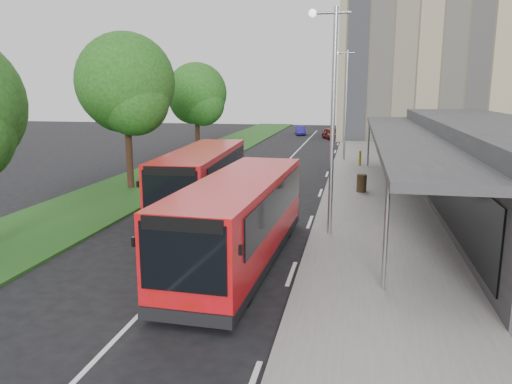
{
  "coord_description": "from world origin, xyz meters",
  "views": [
    {
      "loc": [
        5.02,
        -16.01,
        5.42
      ],
      "look_at": [
        1.32,
        2.47,
        1.5
      ],
      "focal_mm": 35.0,
      "sensor_mm": 36.0,
      "label": 1
    }
  ],
  "objects_px": {
    "bus_main": "(240,220)",
    "lamp_post_far": "(345,98)",
    "tree_mid": "(126,89)",
    "tree_far": "(197,97)",
    "litter_bin": "(362,183)",
    "car_far": "(300,130)",
    "bus_second": "(202,179)",
    "lamp_post_near": "(331,109)",
    "bollard": "(360,158)",
    "car_near": "(331,133)"
  },
  "relations": [
    {
      "from": "tree_mid",
      "to": "bus_main",
      "type": "bearing_deg",
      "value": -50.46
    },
    {
      "from": "tree_far",
      "to": "bus_main",
      "type": "distance_m",
      "value": 24.23
    },
    {
      "from": "tree_mid",
      "to": "bus_second",
      "type": "relative_size",
      "value": 0.85
    },
    {
      "from": "lamp_post_far",
      "to": "car_near",
      "type": "distance_m",
      "value": 17.58
    },
    {
      "from": "lamp_post_near",
      "to": "bus_second",
      "type": "xyz_separation_m",
      "value": [
        -5.84,
        3.3,
        -3.32
      ]
    },
    {
      "from": "lamp_post_far",
      "to": "lamp_post_near",
      "type": "bearing_deg",
      "value": -90.0
    },
    {
      "from": "tree_far",
      "to": "bollard",
      "type": "xyz_separation_m",
      "value": [
        12.38,
        -1.84,
        -4.1
      ]
    },
    {
      "from": "car_near",
      "to": "bus_second",
      "type": "bearing_deg",
      "value": -115.87
    },
    {
      "from": "bus_second",
      "to": "tree_far",
      "type": "bearing_deg",
      "value": 105.05
    },
    {
      "from": "car_far",
      "to": "bus_second",
      "type": "bearing_deg",
      "value": -100.33
    },
    {
      "from": "car_far",
      "to": "tree_mid",
      "type": "bearing_deg",
      "value": -109.11
    },
    {
      "from": "tree_far",
      "to": "litter_bin",
      "type": "height_order",
      "value": "tree_far"
    },
    {
      "from": "bus_main",
      "to": "lamp_post_far",
      "type": "bearing_deg",
      "value": 86.0
    },
    {
      "from": "litter_bin",
      "to": "tree_far",
      "type": "bearing_deg",
      "value": 138.25
    },
    {
      "from": "bus_main",
      "to": "car_far",
      "type": "xyz_separation_m",
      "value": [
        -3.06,
        44.78,
        -0.87
      ]
    },
    {
      "from": "lamp_post_near",
      "to": "litter_bin",
      "type": "distance_m",
      "value": 9.05
    },
    {
      "from": "lamp_post_far",
      "to": "bollard",
      "type": "distance_m",
      "value": 5.08
    },
    {
      "from": "bus_second",
      "to": "car_near",
      "type": "xyz_separation_m",
      "value": [
        4.12,
        33.71,
        -0.78
      ]
    },
    {
      "from": "tree_mid",
      "to": "lamp_post_far",
      "type": "height_order",
      "value": "tree_mid"
    },
    {
      "from": "lamp_post_near",
      "to": "lamp_post_far",
      "type": "distance_m",
      "value": 20.0
    },
    {
      "from": "lamp_post_near",
      "to": "bus_main",
      "type": "distance_m",
      "value": 5.36
    },
    {
      "from": "litter_bin",
      "to": "bollard",
      "type": "xyz_separation_m",
      "value": [
        -0.05,
        9.25,
        0.05
      ]
    },
    {
      "from": "tree_mid",
      "to": "lamp_post_far",
      "type": "distance_m",
      "value": 17.09
    },
    {
      "from": "tree_far",
      "to": "car_far",
      "type": "distance_m",
      "value": 23.43
    },
    {
      "from": "tree_mid",
      "to": "lamp_post_near",
      "type": "xyz_separation_m",
      "value": [
        11.13,
        -7.05,
        -0.67
      ]
    },
    {
      "from": "bus_second",
      "to": "litter_bin",
      "type": "height_order",
      "value": "bus_second"
    },
    {
      "from": "lamp_post_near",
      "to": "tree_far",
      "type": "bearing_deg",
      "value": 120.29
    },
    {
      "from": "litter_bin",
      "to": "car_far",
      "type": "bearing_deg",
      "value": 101.65
    },
    {
      "from": "tree_far",
      "to": "bus_main",
      "type": "xyz_separation_m",
      "value": [
        8.59,
        -22.41,
        -3.37
      ]
    },
    {
      "from": "bus_main",
      "to": "litter_bin",
      "type": "distance_m",
      "value": 11.98
    },
    {
      "from": "bus_second",
      "to": "tree_mid",
      "type": "bearing_deg",
      "value": 141.12
    },
    {
      "from": "tree_far",
      "to": "car_near",
      "type": "bearing_deg",
      "value": 62.34
    },
    {
      "from": "tree_far",
      "to": "bollard",
      "type": "bearing_deg",
      "value": -8.48
    },
    {
      "from": "car_near",
      "to": "bollard",
      "type": "bearing_deg",
      "value": -100.36
    },
    {
      "from": "tree_mid",
      "to": "bollard",
      "type": "bearing_deg",
      "value": 39.36
    },
    {
      "from": "tree_mid",
      "to": "bollard",
      "type": "xyz_separation_m",
      "value": [
        12.38,
        10.15,
        -4.73
      ]
    },
    {
      "from": "car_far",
      "to": "lamp_post_far",
      "type": "bearing_deg",
      "value": -85.33
    },
    {
      "from": "lamp_post_far",
      "to": "car_near",
      "type": "relative_size",
      "value": 2.22
    },
    {
      "from": "bus_second",
      "to": "car_far",
      "type": "xyz_separation_m",
      "value": [
        0.24,
        38.13,
        -0.88
      ]
    },
    {
      "from": "bus_main",
      "to": "litter_bin",
      "type": "relative_size",
      "value": 10.64
    },
    {
      "from": "lamp_post_near",
      "to": "car_far",
      "type": "relative_size",
      "value": 2.53
    },
    {
      "from": "tree_far",
      "to": "lamp_post_near",
      "type": "relative_size",
      "value": 0.92
    },
    {
      "from": "litter_bin",
      "to": "car_near",
      "type": "bearing_deg",
      "value": 95.94
    },
    {
      "from": "tree_mid",
      "to": "car_far",
      "type": "xyz_separation_m",
      "value": [
        5.53,
        34.37,
        -4.87
      ]
    },
    {
      "from": "tree_far",
      "to": "lamp_post_far",
      "type": "distance_m",
      "value": 11.17
    },
    {
      "from": "bus_main",
      "to": "car_near",
      "type": "xyz_separation_m",
      "value": [
        0.82,
        40.36,
        -0.78
      ]
    },
    {
      "from": "bus_main",
      "to": "bollard",
      "type": "relative_size",
      "value": 9.5
    },
    {
      "from": "lamp_post_near",
      "to": "car_far",
      "type": "distance_m",
      "value": 42.01
    },
    {
      "from": "lamp_post_near",
      "to": "lamp_post_far",
      "type": "height_order",
      "value": "same"
    },
    {
      "from": "tree_mid",
      "to": "car_near",
      "type": "xyz_separation_m",
      "value": [
        9.41,
        29.95,
        -4.77
      ]
    }
  ]
}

